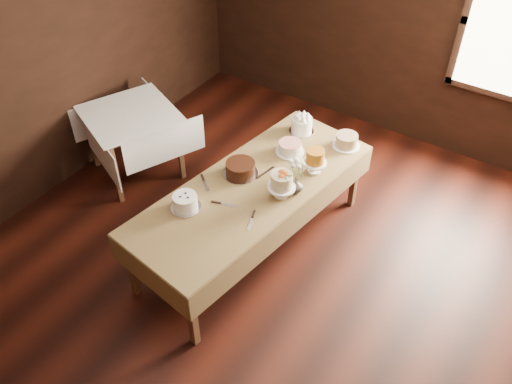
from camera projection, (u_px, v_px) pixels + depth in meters
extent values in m
cube|color=black|center=(244.00, 281.00, 4.96)|extent=(5.00, 6.00, 0.01)
cube|color=black|center=(397.00, 21.00, 5.90)|extent=(5.00, 0.02, 2.80)
cube|color=black|center=(24.00, 71.00, 5.07)|extent=(0.02, 6.00, 2.80)
cube|color=#4D2E1D|center=(131.00, 267.00, 4.64)|extent=(0.07, 0.07, 0.69)
cube|color=#4D2E1D|center=(296.00, 149.00, 5.90)|extent=(0.07, 0.07, 0.69)
cube|color=#4D2E1D|center=(193.00, 317.00, 4.26)|extent=(0.07, 0.07, 0.69)
cube|color=#4D2E1D|center=(354.00, 180.00, 5.51)|extent=(0.07, 0.07, 0.69)
cube|color=#4D2E1D|center=(252.00, 189.00, 4.82)|extent=(1.23, 2.49, 0.04)
cube|color=olive|center=(252.00, 187.00, 4.81)|extent=(1.30, 2.56, 0.01)
cube|color=#4D2E1D|center=(91.00, 139.00, 6.00)|extent=(0.07, 0.07, 0.72)
cube|color=#4D2E1D|center=(152.00, 119.00, 6.30)|extent=(0.07, 0.07, 0.72)
cube|color=#4D2E1D|center=(116.00, 175.00, 5.54)|extent=(0.07, 0.07, 0.72)
cube|color=#4D2E1D|center=(180.00, 151.00, 5.84)|extent=(0.07, 0.07, 0.72)
cube|color=#4D2E1D|center=(130.00, 116.00, 5.67)|extent=(1.10, 1.10, 0.04)
cube|color=white|center=(130.00, 114.00, 5.65)|extent=(1.21, 1.21, 0.01)
cylinder|color=silver|center=(301.00, 131.00, 5.43)|extent=(0.25, 0.25, 0.01)
cylinder|color=white|center=(302.00, 125.00, 5.38)|extent=(0.29, 0.29, 0.15)
cylinder|color=white|center=(346.00, 145.00, 5.25)|extent=(0.27, 0.27, 0.01)
cylinder|color=tan|center=(347.00, 140.00, 5.21)|extent=(0.28, 0.28, 0.12)
cylinder|color=white|center=(290.00, 152.00, 5.17)|extent=(0.28, 0.28, 0.01)
cylinder|color=white|center=(290.00, 147.00, 5.14)|extent=(0.30, 0.30, 0.09)
cylinder|color=white|center=(314.00, 166.00, 4.92)|extent=(0.22, 0.22, 0.13)
cylinder|color=#C6771C|center=(315.00, 155.00, 4.83)|extent=(0.22, 0.22, 0.13)
cylinder|color=silver|center=(241.00, 174.00, 4.93)|extent=(0.33, 0.33, 0.01)
cylinder|color=black|center=(240.00, 168.00, 4.89)|extent=(0.34, 0.34, 0.12)
cylinder|color=white|center=(281.00, 191.00, 4.67)|extent=(0.25, 0.25, 0.12)
cylinder|color=beige|center=(282.00, 180.00, 4.58)|extent=(0.26, 0.26, 0.13)
cylinder|color=silver|center=(186.00, 207.00, 4.59)|extent=(0.27, 0.27, 0.01)
cylinder|color=white|center=(185.00, 202.00, 4.55)|extent=(0.29, 0.29, 0.12)
cube|color=silver|center=(229.00, 205.00, 4.62)|extent=(0.24, 0.10, 0.01)
cube|color=silver|center=(250.00, 224.00, 4.44)|extent=(0.11, 0.23, 0.01)
cube|color=silver|center=(269.00, 170.00, 4.97)|extent=(0.07, 0.24, 0.01)
cube|color=silver|center=(289.00, 185.00, 4.81)|extent=(0.24, 0.09, 0.01)
cube|color=silver|center=(206.00, 186.00, 4.81)|extent=(0.21, 0.17, 0.01)
imported|color=#2D2823|center=(295.00, 185.00, 4.71)|extent=(0.15, 0.15, 0.14)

